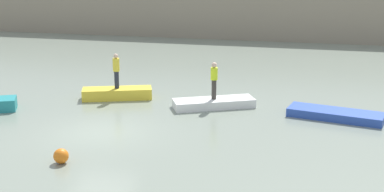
% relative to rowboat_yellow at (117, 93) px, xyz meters
% --- Properties ---
extents(ground_plane, '(120.00, 120.00, 0.00)m').
position_rel_rowboat_yellow_xyz_m(ground_plane, '(1.11, -4.83, -0.26)').
color(ground_plane, gray).
extents(embankment_wall, '(80.00, 1.20, 3.52)m').
position_rel_rowboat_yellow_xyz_m(embankment_wall, '(1.11, 18.73, 1.50)').
color(embankment_wall, gray).
rests_on(embankment_wall, ground_plane).
extents(rowboat_yellow, '(3.47, 2.05, 0.52)m').
position_rel_rowboat_yellow_xyz_m(rowboat_yellow, '(0.00, 0.00, 0.00)').
color(rowboat_yellow, gold).
rests_on(rowboat_yellow, ground_plane).
extents(rowboat_white, '(3.86, 2.65, 0.39)m').
position_rel_rowboat_yellow_xyz_m(rowboat_white, '(4.85, -0.38, -0.07)').
color(rowboat_white, white).
rests_on(rowboat_white, ground_plane).
extents(rowboat_blue, '(4.18, 2.08, 0.36)m').
position_rel_rowboat_yellow_xyz_m(rowboat_blue, '(10.27, -0.86, -0.08)').
color(rowboat_blue, '#2B4CAD').
rests_on(rowboat_blue, ground_plane).
extents(person_hiviz_shirt, '(0.32, 0.32, 1.72)m').
position_rel_rowboat_yellow_xyz_m(person_hiviz_shirt, '(4.85, -0.38, 1.10)').
color(person_hiviz_shirt, '#38332D').
rests_on(person_hiviz_shirt, rowboat_white).
extents(person_yellow_shirt, '(0.32, 0.32, 1.70)m').
position_rel_rowboat_yellow_xyz_m(person_yellow_shirt, '(0.00, 0.00, 1.21)').
color(person_yellow_shirt, '#232838').
rests_on(person_yellow_shirt, rowboat_yellow).
extents(mooring_buoy, '(0.52, 0.52, 0.52)m').
position_rel_rowboat_yellow_xyz_m(mooring_buoy, '(1.01, -8.13, -0.00)').
color(mooring_buoy, orange).
rests_on(mooring_buoy, ground_plane).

